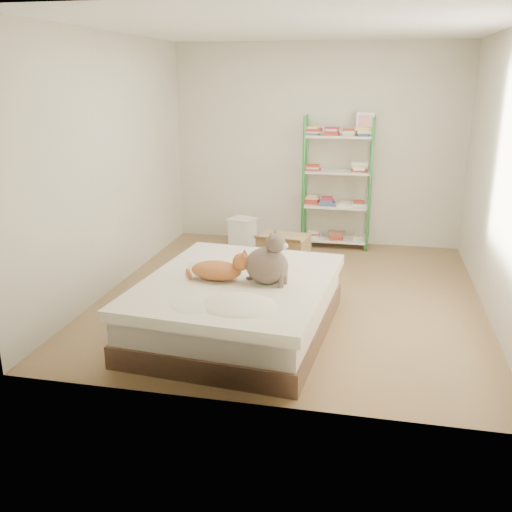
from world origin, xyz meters
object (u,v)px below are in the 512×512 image
(white_bin, at_px, (242,231))
(grey_cat, at_px, (267,258))
(cardboard_box, at_px, (284,251))
(bed, at_px, (238,306))
(orange_cat, at_px, (216,268))
(shelf_unit, at_px, (338,184))

(white_bin, bearing_deg, grey_cat, -72.57)
(cardboard_box, height_order, white_bin, cardboard_box)
(cardboard_box, bearing_deg, bed, -85.19)
(bed, relative_size, grey_cat, 4.59)
(orange_cat, xyz_separation_m, grey_cat, (0.44, 0.00, 0.12))
(grey_cat, distance_m, shelf_unit, 2.93)
(orange_cat, height_order, cardboard_box, orange_cat)
(bed, height_order, shelf_unit, shelf_unit)
(grey_cat, xyz_separation_m, cardboard_box, (-0.16, 1.90, -0.53))
(orange_cat, xyz_separation_m, shelf_unit, (0.81, 2.91, 0.23))
(bed, bearing_deg, shelf_unit, 82.44)
(cardboard_box, bearing_deg, white_bin, 138.70)
(orange_cat, bearing_deg, shelf_unit, 74.70)
(orange_cat, height_order, white_bin, orange_cat)
(orange_cat, xyz_separation_m, white_bin, (-0.41, 2.71, -0.41))
(grey_cat, relative_size, white_bin, 1.13)
(shelf_unit, bearing_deg, grey_cat, -97.33)
(grey_cat, xyz_separation_m, white_bin, (-0.85, 2.70, -0.53))
(orange_cat, distance_m, cardboard_box, 1.97)
(shelf_unit, bearing_deg, orange_cat, -105.63)
(bed, xyz_separation_m, grey_cat, (0.27, -0.04, 0.47))
(white_bin, bearing_deg, cardboard_box, -49.38)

